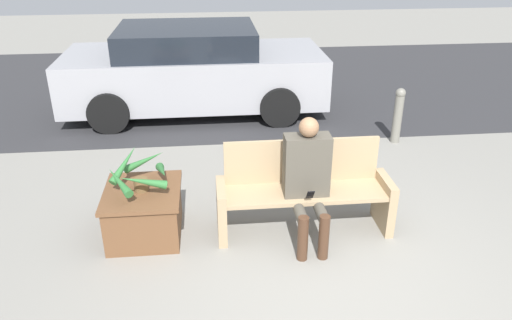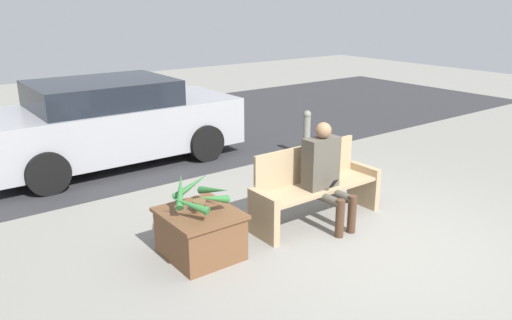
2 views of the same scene
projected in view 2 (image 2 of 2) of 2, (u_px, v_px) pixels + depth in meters
The scene contains 8 objects.
ground_plane at pixel (373, 243), 5.76m from camera, with size 30.00×30.00×0.00m, color gray.
road_surface at pixel (144, 134), 10.48m from camera, with size 20.00×6.00×0.01m, color #2D2D30.
bench at pixel (314, 186), 6.27m from camera, with size 1.80×0.51×0.95m.
person_seated at pixel (325, 170), 6.05m from camera, with size 0.45×0.62×1.29m.
planter_box at pixel (200, 232), 5.41m from camera, with size 0.77×0.84×0.52m.
potted_plant at pixel (198, 195), 5.27m from camera, with size 0.65×0.64×0.40m.
parked_car at pixel (110, 122), 8.43m from camera, with size 4.26×1.98×1.43m.
bollard_post at pixel (307, 132), 8.91m from camera, with size 0.14×0.14×0.83m.
Camera 2 is at (-4.19, -3.34, 2.67)m, focal length 35.00 mm.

